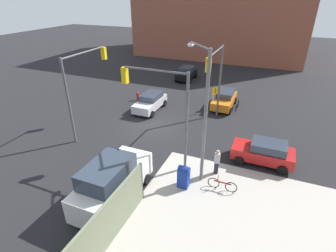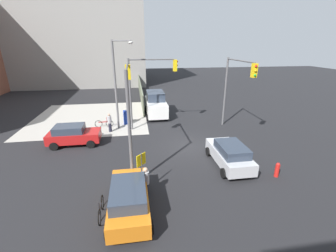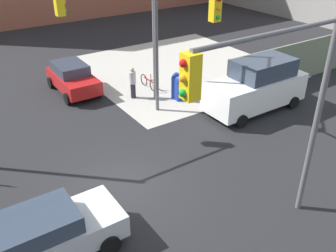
# 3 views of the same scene
# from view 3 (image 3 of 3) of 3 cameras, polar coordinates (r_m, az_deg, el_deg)

# --- Properties ---
(ground_plane) EXTENTS (120.00, 120.00, 0.00)m
(ground_plane) POSITION_cam_3_polar(r_m,az_deg,el_deg) (14.21, -7.30, -8.88)
(ground_plane) COLOR black
(sidewalk_corner) EXTENTS (12.00, 12.00, 0.01)m
(sidewalk_corner) POSITION_cam_3_polar(r_m,az_deg,el_deg) (25.15, 1.58, 8.88)
(sidewalk_corner) COLOR #ADA89E
(sidewalk_corner) RESTS_ON ground
(traffic_signal_se_corner) EXTENTS (5.17, 0.36, 6.50)m
(traffic_signal_se_corner) POSITION_cam_3_polar(r_m,az_deg,el_deg) (10.08, 16.34, 4.01)
(traffic_signal_se_corner) COLOR #59595B
(traffic_signal_se_corner) RESTS_ON ground
(traffic_signal_ne_corner) EXTENTS (0.36, 4.44, 6.50)m
(traffic_signal_ne_corner) POSITION_cam_3_polar(r_m,az_deg,el_deg) (16.50, 1.33, 14.62)
(traffic_signal_ne_corner) COLOR #59595B
(traffic_signal_ne_corner) RESTS_ON ground
(street_lamp_corner) EXTENTS (2.19, 1.86, 8.00)m
(street_lamp_corner) POSITION_cam_3_polar(r_m,az_deg,el_deg) (18.90, -2.49, 16.89)
(street_lamp_corner) COLOR slate
(street_lamp_corner) RESTS_ON ground
(mailbox_blue) EXTENTS (0.56, 0.64, 1.43)m
(mailbox_blue) POSITION_cam_3_polar(r_m,az_deg,el_deg) (20.33, 1.66, 6.13)
(mailbox_blue) COLOR navy
(mailbox_blue) RESTS_ON ground
(sedan_red) EXTENTS (2.02, 3.98, 1.62)m
(sedan_red) POSITION_cam_3_polar(r_m,az_deg,el_deg) (21.87, -14.35, 7.15)
(sedan_red) COLOR #B21919
(sedan_red) RESTS_ON ground
(hatchback_silver) EXTENTS (4.31, 2.02, 1.62)m
(hatchback_silver) POSITION_cam_3_polar(r_m,az_deg,el_deg) (11.56, -18.27, -15.50)
(hatchback_silver) COLOR #B7BABF
(hatchback_silver) RESTS_ON ground
(van_white_delivery) EXTENTS (5.40, 2.32, 2.62)m
(van_white_delivery) POSITION_cam_3_polar(r_m,az_deg,el_deg) (19.51, 13.40, 5.95)
(van_white_delivery) COLOR white
(van_white_delivery) RESTS_ON ground
(pedestrian_crossing) EXTENTS (0.36, 0.36, 1.75)m
(pedestrian_crossing) POSITION_cam_3_polar(r_m,az_deg,el_deg) (20.47, -5.39, 6.64)
(pedestrian_crossing) COLOR #B2B2B7
(pedestrian_crossing) RESTS_ON ground
(bicycle_leaning_on_fence) EXTENTS (0.05, 1.75, 0.97)m
(bicycle_leaning_on_fence) POSITION_cam_3_polar(r_m,az_deg,el_deg) (21.88, -2.99, 6.64)
(bicycle_leaning_on_fence) COLOR black
(bicycle_leaning_on_fence) RESTS_ON ground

